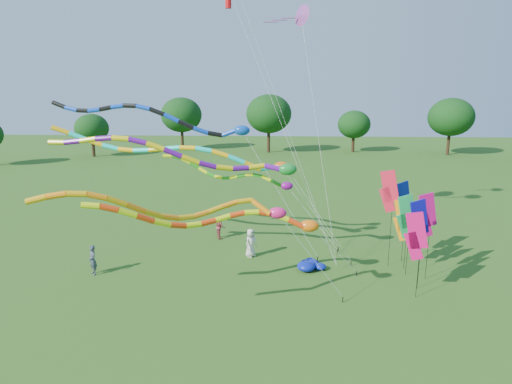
# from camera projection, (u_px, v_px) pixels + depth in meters

# --- Properties ---
(ground) EXTENTS (160.00, 160.00, 0.00)m
(ground) POSITION_uv_depth(u_px,v_px,m) (295.00, 303.00, 20.63)
(ground) COLOR #265516
(ground) RESTS_ON ground
(tree_ring) EXTENTS (115.19, 120.82, 9.32)m
(tree_ring) POSITION_uv_depth(u_px,v_px,m) (233.00, 219.00, 15.88)
(tree_ring) COLOR #382314
(tree_ring) RESTS_ON ground
(tube_kite_red) EXTENTS (12.60, 5.10, 5.89)m
(tube_kite_red) POSITION_uv_depth(u_px,v_px,m) (236.00, 220.00, 21.00)
(tube_kite_red) COLOR black
(tube_kite_red) RESTS_ON ground
(tube_kite_orange) EXTENTS (11.63, 5.48, 7.12)m
(tube_kite_orange) POSITION_uv_depth(u_px,v_px,m) (199.00, 208.00, 17.07)
(tube_kite_orange) COLOR black
(tube_kite_orange) RESTS_ON ground
(tube_kite_purple) EXTENTS (16.42, 1.79, 8.34)m
(tube_kite_purple) POSITION_uv_depth(u_px,v_px,m) (201.00, 158.00, 23.17)
(tube_kite_purple) COLOR black
(tube_kite_purple) RESTS_ON ground
(tube_kite_blue) EXTENTS (15.78, 1.60, 9.96)m
(tube_kite_blue) POSITION_uv_depth(u_px,v_px,m) (168.00, 120.00, 24.57)
(tube_kite_blue) COLOR black
(tube_kite_blue) RESTS_ON ground
(tube_kite_cyan) EXTENTS (17.11, 1.36, 8.55)m
(tube_kite_cyan) POSITION_uv_depth(u_px,v_px,m) (196.00, 154.00, 25.65)
(tube_kite_cyan) COLOR black
(tube_kite_cyan) RESTS_ON ground
(tube_kite_green) EXTENTS (11.20, 2.25, 6.45)m
(tube_kite_green) POSITION_uv_depth(u_px,v_px,m) (242.00, 176.00, 27.25)
(tube_kite_green) COLOR black
(tube_kite_green) RESTS_ON ground
(delta_kite_high_c) EXTENTS (4.41, 5.50, 15.31)m
(delta_kite_high_c) POSITION_uv_depth(u_px,v_px,m) (301.00, 15.00, 25.68)
(delta_kite_high_c) COLOR black
(delta_kite_high_c) RESTS_ON ground
(banner_pole_magenta_b) EXTENTS (1.15, 0.30, 4.87)m
(banner_pole_magenta_b) POSITION_uv_depth(u_px,v_px,m) (427.00, 216.00, 22.45)
(banner_pole_magenta_b) COLOR black
(banner_pole_magenta_b) RESTS_ON ground
(banner_pole_green) EXTENTS (1.15, 0.33, 4.65)m
(banner_pole_green) POSITION_uv_depth(u_px,v_px,m) (406.00, 217.00, 23.02)
(banner_pole_green) COLOR black
(banner_pole_green) RESTS_ON ground
(banner_pole_blue_a) EXTENTS (1.14, 0.38, 4.81)m
(banner_pole_blue_a) POSITION_uv_depth(u_px,v_px,m) (419.00, 223.00, 21.35)
(banner_pole_blue_a) COLOR black
(banner_pole_blue_a) RESTS_ON ground
(banner_pole_orange) EXTENTS (1.12, 0.47, 4.15)m
(banner_pole_orange) POSITION_uv_depth(u_px,v_px,m) (403.00, 220.00, 24.11)
(banner_pole_orange) COLOR black
(banner_pole_orange) RESTS_ON ground
(banner_pole_red) EXTENTS (1.11, 0.50, 5.71)m
(banner_pole_red) POSITION_uv_depth(u_px,v_px,m) (389.00, 192.00, 24.19)
(banner_pole_red) COLOR black
(banner_pole_red) RESTS_ON ground
(banner_pole_blue_b) EXTENTS (1.09, 0.55, 4.95)m
(banner_pole_blue_b) POSITION_uv_depth(u_px,v_px,m) (403.00, 202.00, 24.94)
(banner_pole_blue_b) COLOR black
(banner_pole_blue_b) RESTS_ON ground
(banner_pole_magenta_a) EXTENTS (1.12, 0.46, 4.42)m
(banner_pole_magenta_a) POSITION_uv_depth(u_px,v_px,m) (416.00, 236.00, 20.60)
(banner_pole_magenta_a) COLOR black
(banner_pole_magenta_a) RESTS_ON ground
(blue_nylon_heap) EXTENTS (1.81, 1.43, 0.57)m
(blue_nylon_heap) POSITION_uv_depth(u_px,v_px,m) (307.00, 263.00, 24.91)
(blue_nylon_heap) COLOR #0B1C98
(blue_nylon_heap) RESTS_ON ground
(person_a) EXTENTS (0.97, 1.04, 1.78)m
(person_a) POSITION_uv_depth(u_px,v_px,m) (251.00, 243.00, 26.28)
(person_a) COLOR beige
(person_a) RESTS_ON ground
(person_b) EXTENTS (0.71, 0.73, 1.69)m
(person_b) POSITION_uv_depth(u_px,v_px,m) (93.00, 260.00, 23.71)
(person_b) COLOR #3A4151
(person_b) RESTS_ON ground
(person_c) EXTENTS (0.85, 0.96, 1.65)m
(person_c) POSITION_uv_depth(u_px,v_px,m) (220.00, 227.00, 29.67)
(person_c) COLOR #94363B
(person_c) RESTS_ON ground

